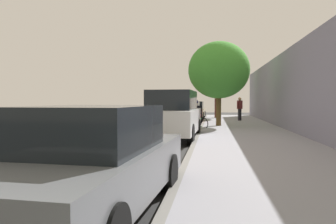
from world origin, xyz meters
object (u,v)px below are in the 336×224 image
parked_sedan_grey_nearest (92,162)px  cyclist_with_backpack (196,112)px  street_tree_mid_block (219,70)px  parked_sedan_red_mid (186,113)px  street_tree_far_end (217,73)px  bicycle_at_curb (192,123)px  parked_suv_white_second (173,115)px  pedestrian_on_phone (240,107)px  parked_sedan_tan_far (194,110)px

parked_sedan_grey_nearest → cyclist_with_backpack: size_ratio=2.74×
parked_sedan_grey_nearest → street_tree_mid_block: bearing=82.3°
parked_sedan_red_mid → street_tree_far_end: size_ratio=0.78×
bicycle_at_curb → street_tree_mid_block: bearing=45.0°
parked_suv_white_second → bicycle_at_curb: size_ratio=2.77×
pedestrian_on_phone → street_tree_mid_block: bearing=-107.8°
pedestrian_on_phone → cyclist_with_backpack: bearing=-112.1°
pedestrian_on_phone → parked_sedan_tan_far: bearing=132.3°
bicycle_at_curb → pedestrian_on_phone: size_ratio=1.02×
parked_sedan_grey_nearest → parked_sedan_red_mid: same height
parked_suv_white_second → pedestrian_on_phone: (3.51, 10.72, 0.08)m
bicycle_at_curb → cyclist_with_backpack: 0.80m
parked_sedan_red_mid → bicycle_at_curb: 4.10m
parked_sedan_red_mid → pedestrian_on_phone: bearing=32.7°
parked_sedan_grey_nearest → pedestrian_on_phone: pedestrian_on_phone is taller
bicycle_at_curb → street_tree_far_end: size_ratio=0.30×
street_tree_mid_block → pedestrian_on_phone: size_ratio=2.86×
parked_sedan_tan_far → parked_suv_white_second: bearing=-89.9°
bicycle_at_curb → street_tree_far_end: (1.41, 10.07, 3.54)m
parked_suv_white_second → street_tree_far_end: street_tree_far_end is taller
parked_sedan_grey_nearest → street_tree_far_end: bearing=85.1°
parked_sedan_red_mid → parked_sedan_tan_far: (0.13, 6.23, 0.00)m
parked_sedan_grey_nearest → street_tree_far_end: 23.46m
parked_suv_white_second → street_tree_mid_block: (1.92, 5.75, 2.31)m
parked_sedan_grey_nearest → street_tree_mid_block: street_tree_mid_block is taller
pedestrian_on_phone → parked_sedan_red_mid: bearing=-147.3°
bicycle_at_curb → cyclist_with_backpack: bearing=-64.0°
parked_suv_white_second → parked_sedan_tan_far: parked_suv_white_second is taller
parked_sedan_red_mid → pedestrian_on_phone: pedestrian_on_phone is taller
cyclist_with_backpack → pedestrian_on_phone: bearing=67.9°
street_tree_far_end → pedestrian_on_phone: bearing=-66.8°
parked_sedan_grey_nearest → street_tree_far_end: street_tree_far_end is taller
parked_sedan_red_mid → pedestrian_on_phone: 4.36m
parked_sedan_red_mid → parked_sedan_tan_far: size_ratio=1.01×
parked_sedan_grey_nearest → pedestrian_on_phone: (3.56, 19.46, 0.36)m
street_tree_far_end → parked_suv_white_second: bearing=-97.6°
parked_sedan_grey_nearest → pedestrian_on_phone: size_ratio=2.67×
street_tree_mid_block → parked_sedan_grey_nearest: bearing=-97.7°
parked_suv_white_second → pedestrian_on_phone: size_ratio=2.82×
cyclist_with_backpack → street_tree_mid_block: 3.22m
street_tree_mid_block → parked_suv_white_second: bearing=-108.5°
parked_sedan_grey_nearest → parked_suv_white_second: size_ratio=0.95×
cyclist_with_backpack → street_tree_mid_block: bearing=57.6°
cyclist_with_backpack → street_tree_far_end: street_tree_far_end is taller
parked_sedan_grey_nearest → cyclist_with_backpack: cyclist_with_backpack is taller
street_tree_mid_block → street_tree_far_end: bearing=90.0°
parked_suv_white_second → street_tree_far_end: 14.83m
parked_sedan_tan_far → street_tree_mid_block: 9.42m
parked_suv_white_second → bicycle_at_curb: 4.42m
parked_suv_white_second → parked_sedan_tan_far: size_ratio=1.07×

